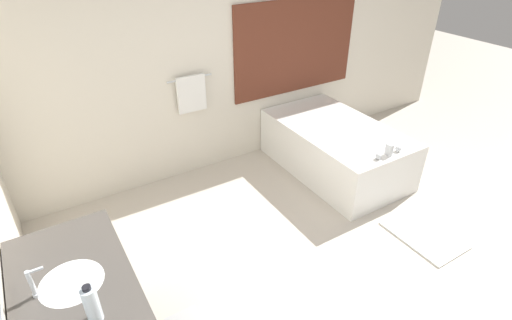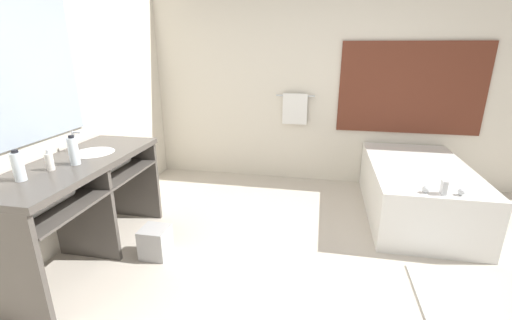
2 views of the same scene
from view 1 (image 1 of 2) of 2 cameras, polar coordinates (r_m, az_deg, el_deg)
ground_plane at (r=3.55m, az=11.71°, el=-16.42°), size 16.00×16.00×0.00m
wall_back_with_blinds at (r=4.44m, az=-5.91°, el=14.95°), size 7.40×0.13×2.70m
sink_faucet at (r=2.45m, az=-29.30°, el=-15.21°), size 0.09×0.04×0.18m
bathtub at (r=4.73m, az=11.25°, el=1.95°), size 0.99×1.69×0.69m
water_bottle_1 at (r=2.20m, az=-22.43°, el=-18.47°), size 0.08×0.08×0.23m
bath_mat at (r=4.17m, az=22.80°, el=-9.86°), size 0.46×0.70×0.02m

